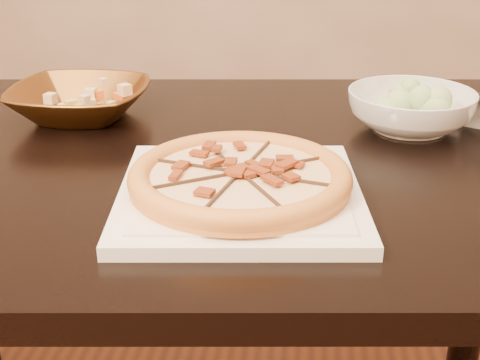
{
  "coord_description": "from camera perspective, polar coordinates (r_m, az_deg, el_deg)",
  "views": [
    {
      "loc": [
        0.18,
        -0.82,
        1.13
      ],
      "look_at": [
        0.1,
        -0.04,
        0.78
      ],
      "focal_mm": 50.0,
      "sensor_mm": 36.0,
      "label": 1
    }
  ],
  "objects": [
    {
      "name": "pizza",
      "position": [
        0.86,
        -0.0,
        0.24
      ],
      "size": [
        0.29,
        0.29,
        0.03
      ],
      "color": "orange",
      "rests_on": "plate"
    },
    {
      "name": "salad",
      "position": [
        1.14,
        14.6,
        8.18
      ],
      "size": [
        0.09,
        0.11,
        0.04
      ],
      "color": "#A8C67A",
      "rests_on": "salad_bowl"
    },
    {
      "name": "bronze_bowl",
      "position": [
        1.22,
        -13.48,
        6.54
      ],
      "size": [
        0.24,
        0.24,
        0.06
      ],
      "primitive_type": "imported",
      "rotation": [
        0.0,
        0.0,
        -0.01
      ],
      "color": "brown",
      "rests_on": "dining_table"
    },
    {
      "name": "dining_table",
      "position": [
        1.08,
        -5.64,
        -2.97
      ],
      "size": [
        1.41,
        1.0,
        0.75
      ],
      "color": "black",
      "rests_on": "floor"
    },
    {
      "name": "mixed_dish",
      "position": [
        1.2,
        -13.76,
        8.5
      ],
      "size": [
        0.09,
        0.12,
        0.03
      ],
      "color": "#D7B17F",
      "rests_on": "bronze_bowl"
    },
    {
      "name": "plate",
      "position": [
        0.87,
        -0.0,
        -1.18
      ],
      "size": [
        0.34,
        0.34,
        0.02
      ],
      "color": "white",
      "rests_on": "dining_table"
    },
    {
      "name": "salad_bowl",
      "position": [
        1.16,
        14.35,
        5.77
      ],
      "size": [
        0.28,
        0.28,
        0.07
      ],
      "primitive_type": "imported",
      "rotation": [
        0.0,
        0.0,
        -0.39
      ],
      "color": "white",
      "rests_on": "dining_table"
    }
  ]
}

